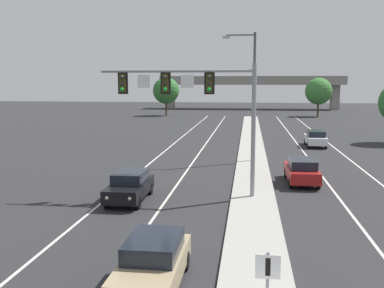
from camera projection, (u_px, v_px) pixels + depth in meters
The scene contains 15 objects.
median_island at pixel (253, 188), 26.59m from camera, with size 2.40×110.00×0.15m, color #9E9B93.
lane_stripe_oncoming_center at pixel (190, 166), 34.07m from camera, with size 0.14×100.00×0.01m, color silver.
lane_stripe_receding_center at pixel (317, 169), 32.88m from camera, with size 0.14×100.00×0.01m, color silver.
edge_stripe_left at pixel (148, 165), 34.48m from camera, with size 0.14×100.00×0.01m, color silver.
edge_stripe_right at pixel (363, 170), 32.47m from camera, with size 0.14×100.00×0.01m, color silver.
overhead_signal_mast at pixel (198, 97), 24.16m from camera, with size 8.51×0.44×7.20m.
median_sign_post at pixel (267, 283), 10.72m from camera, with size 0.60×0.10×2.20m.
street_lamp_median at pixel (251, 89), 34.84m from camera, with size 2.58×0.28×10.00m.
car_oncoming_tan at pixel (153, 262), 13.85m from camera, with size 1.83×4.47×1.58m.
car_oncoming_black at pixel (130, 186), 24.03m from camera, with size 1.86×4.49×1.58m.
car_receding_red at pixel (302, 170), 28.14m from camera, with size 1.88×4.49×1.58m.
car_receding_white at pixel (316, 138), 44.20m from camera, with size 1.88×4.49×1.58m.
overpass_bridge at pixel (251, 84), 104.40m from camera, with size 42.40×6.40×7.65m.
tree_far_right_b at pixel (319, 91), 81.51m from camera, with size 4.90×4.90×7.09m.
tree_far_left_b at pixel (166, 91), 83.71m from camera, with size 4.97×4.97×7.19m.
Camera 1 is at (-0.31, -8.22, 6.39)m, focal length 41.75 mm.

